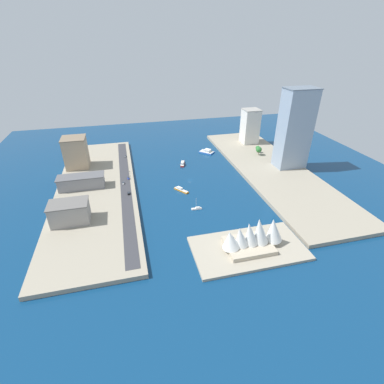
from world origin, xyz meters
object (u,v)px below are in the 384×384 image
tower_tall_glass (295,129)px  catamaran_blue (207,152)px  sailboat_small_white (197,208)px  hotel_broad_white (250,126)px  water_taxi_orange (181,190)px  traffic_light_waterfront (130,173)px  carpark_squat_concrete (70,212)px  sedan_silver (125,156)px  suv_black (129,193)px  warehouse_low_gray (82,182)px  opera_landmark (252,236)px  van_white (123,183)px  tugboat_red (182,164)px  apartment_midrise_tan (76,152)px  hatchback_blue (128,178)px

tower_tall_glass → catamaran_blue: bearing=-42.3°
sailboat_small_white → hotel_broad_white: size_ratio=0.26×
water_taxi_orange → traffic_light_waterfront: bearing=-37.7°
carpark_squat_concrete → sedan_silver: size_ratio=6.59×
suv_black → sedan_silver: 88.20m
carpark_squat_concrete → water_taxi_orange: bearing=-160.5°
catamaran_blue → warehouse_low_gray: (138.77, 63.74, 7.80)m
suv_black → warehouse_low_gray: bearing=-29.3°
hotel_broad_white → opera_landmark: size_ratio=0.97×
catamaran_blue → opera_landmark: size_ratio=0.43×
water_taxi_orange → van_white: 55.32m
tugboat_red → carpark_squat_concrete: 139.10m
warehouse_low_gray → apartment_midrise_tan: bearing=-80.9°
tugboat_red → suv_black: bearing=43.6°
sailboat_small_white → van_white: size_ratio=2.27×
catamaran_blue → sedan_silver: bearing=-0.9°
water_taxi_orange → carpark_squat_concrete: bearing=19.5°
carpark_squat_concrete → opera_landmark: size_ratio=0.65×
water_taxi_orange → apartment_midrise_tan: apartment_midrise_tan is taller
carpark_squat_concrete → tower_tall_glass: (-213.71, -53.29, 31.76)m
carpark_squat_concrete → catamaran_blue: bearing=-140.2°
warehouse_low_gray → traffic_light_waterfront: 45.53m
apartment_midrise_tan → traffic_light_waterfront: 65.76m
hotel_broad_white → van_white: 182.46m
water_taxi_orange → suv_black: (47.33, 0.43, 3.12)m
carpark_squat_concrete → van_white: bearing=-127.1°
carpark_squat_concrete → suv_black: carpark_squat_concrete is taller
tugboat_red → carpark_squat_concrete: (105.27, 90.36, 10.17)m
carpark_squat_concrete → hatchback_blue: (-45.08, -62.41, -7.27)m
van_white → catamaran_blue: bearing=-147.2°
van_white → sailboat_small_white: bearing=136.7°
tower_tall_glass → sedan_silver: tower_tall_glass is taller
opera_landmark → catamaran_blue: bearing=-97.0°
carpark_squat_concrete → hotel_broad_white: bearing=-146.8°
catamaran_blue → carpark_squat_concrete: size_ratio=0.67×
hotel_broad_white → sailboat_small_white: bearing=51.8°
catamaran_blue → tower_tall_glass: bearing=137.7°
hatchback_blue → opera_landmark: opera_landmark is taller
catamaran_blue → hatchback_blue: (96.87, 56.06, 2.75)m
hotel_broad_white → tugboat_red: bearing=23.4°
catamaran_blue → hatchback_blue: bearing=30.1°
tugboat_red → suv_black: 84.82m
tugboat_red → tower_tall_glass: bearing=161.1°
hatchback_blue → van_white: size_ratio=0.99×
hatchback_blue → suv_black: bearing=87.7°
suv_black → hotel_broad_white: bearing=-147.6°
apartment_midrise_tan → traffic_light_waterfront: (-51.99, 38.53, -11.68)m
tower_tall_glass → hotel_broad_white: bearing=-82.1°
apartment_midrise_tan → carpark_squat_concrete: bearing=92.6°
hatchback_blue → opera_landmark: 142.17m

